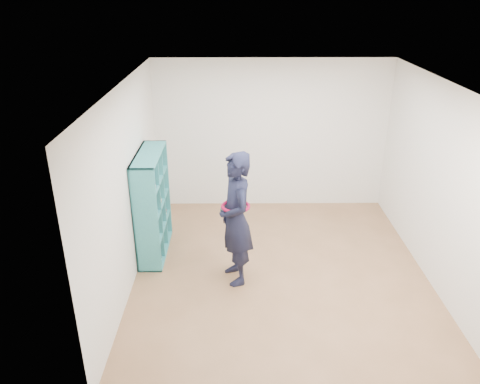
{
  "coord_description": "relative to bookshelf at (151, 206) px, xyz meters",
  "views": [
    {
      "loc": [
        -0.61,
        -5.5,
        3.68
      ],
      "look_at": [
        -0.56,
        0.3,
        1.1
      ],
      "focal_mm": 35.0,
      "sensor_mm": 36.0,
      "label": 1
    }
  ],
  "objects": [
    {
      "name": "wall_back",
      "position": [
        1.85,
        1.66,
        0.55
      ],
      "size": [
        4.0,
        0.02,
        2.6
      ],
      "primitive_type": "cube",
      "color": "white",
      "rests_on": "floor"
    },
    {
      "name": "smartphone",
      "position": [
        1.05,
        -0.7,
        0.27
      ],
      "size": [
        0.06,
        0.09,
        0.14
      ],
      "rotation": [
        0.3,
        0.0,
        0.58
      ],
      "color": "silver",
      "rests_on": "person"
    },
    {
      "name": "ceiling",
      "position": [
        1.85,
        -0.59,
        1.85
      ],
      "size": [
        4.5,
        4.5,
        0.0
      ],
      "primitive_type": "plane",
      "color": "white",
      "rests_on": "wall_back"
    },
    {
      "name": "wall_front",
      "position": [
        1.85,
        -2.84,
        0.55
      ],
      "size": [
        4.0,
        0.02,
        2.6
      ],
      "primitive_type": "cube",
      "color": "white",
      "rests_on": "floor"
    },
    {
      "name": "floor",
      "position": [
        1.85,
        -0.59,
        -0.75
      ],
      "size": [
        4.5,
        4.5,
        0.0
      ],
      "primitive_type": "plane",
      "color": "brown",
      "rests_on": "ground"
    },
    {
      "name": "wall_right",
      "position": [
        3.85,
        -0.59,
        0.55
      ],
      "size": [
        0.02,
        4.5,
        2.6
      ],
      "primitive_type": "cube",
      "color": "white",
      "rests_on": "floor"
    },
    {
      "name": "bookshelf",
      "position": [
        0.0,
        0.0,
        0.0
      ],
      "size": [
        0.34,
        1.16,
        1.55
      ],
      "color": "teal",
      "rests_on": "floor"
    },
    {
      "name": "wall_left",
      "position": [
        -0.15,
        -0.59,
        0.55
      ],
      "size": [
        0.02,
        4.5,
        2.6
      ],
      "primitive_type": "cube",
      "color": "white",
      "rests_on": "floor"
    },
    {
      "name": "person",
      "position": [
        1.23,
        -0.73,
        0.15
      ],
      "size": [
        0.6,
        0.76,
        1.81
      ],
      "rotation": [
        0.0,
        0.0,
        -1.28
      ],
      "color": "black",
      "rests_on": "floor"
    }
  ]
}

